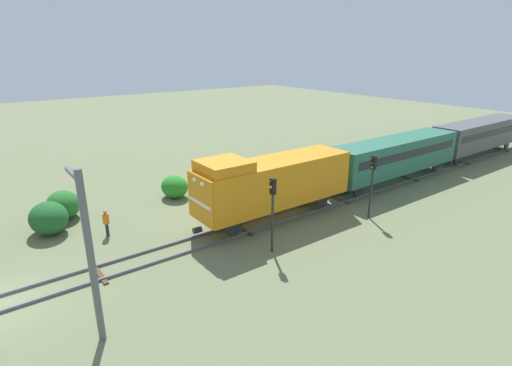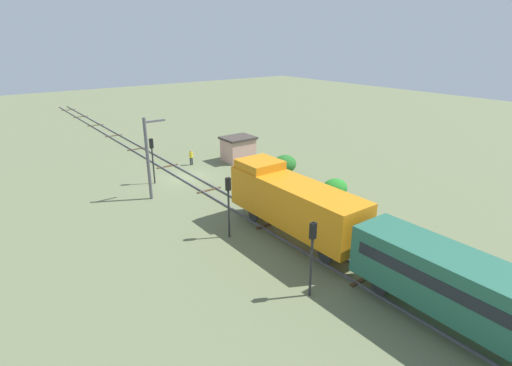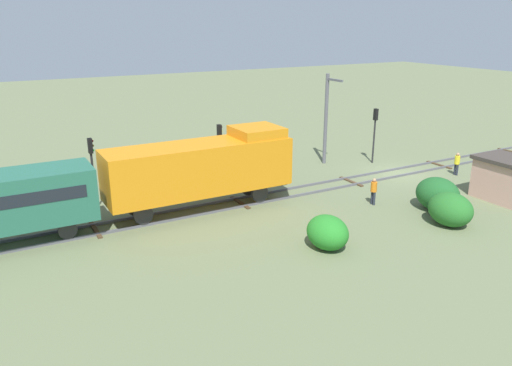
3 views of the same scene
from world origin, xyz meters
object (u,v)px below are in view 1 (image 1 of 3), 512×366
at_px(traffic_signal_mid, 273,202).
at_px(catenary_mast, 90,254).
at_px(passenger_car_trailing, 480,133).
at_px(traffic_signal_far, 372,176).
at_px(passenger_car_leading, 396,154).
at_px(locomotive, 272,181).
at_px(worker_by_signal, 106,221).

distance_m(traffic_signal_mid, catenary_mast, 10.08).
distance_m(passenger_car_trailing, traffic_signal_far, 22.64).
xyz_separation_m(passenger_car_leading, traffic_signal_far, (3.60, -7.74, 0.49)).
bearing_deg(traffic_signal_mid, locomotive, 141.43).
bearing_deg(locomotive, catenary_mast, -68.70).
relative_size(locomotive, traffic_signal_mid, 2.64).
xyz_separation_m(locomotive, passenger_car_leading, (0.00, 13.34, -0.25)).
height_order(traffic_signal_far, worker_by_signal, traffic_signal_far).
relative_size(worker_by_signal, catenary_mast, 0.24).
distance_m(passenger_car_trailing, worker_by_signal, 37.80).
distance_m(passenger_car_leading, traffic_signal_mid, 16.41).
distance_m(traffic_signal_mid, worker_by_signal, 10.46).
height_order(traffic_signal_mid, worker_by_signal, traffic_signal_mid).
bearing_deg(worker_by_signal, traffic_signal_mid, 162.14).
height_order(passenger_car_leading, worker_by_signal, passenger_car_leading).
height_order(passenger_car_leading, traffic_signal_mid, traffic_signal_mid).
xyz_separation_m(traffic_signal_mid, traffic_signal_far, (0.20, 8.30, -0.03)).
xyz_separation_m(passenger_car_leading, traffic_signal_mid, (3.40, -16.05, 0.52)).
bearing_deg(passenger_car_trailing, locomotive, -90.00).
xyz_separation_m(locomotive, traffic_signal_far, (3.60, 5.59, 0.24)).
xyz_separation_m(passenger_car_trailing, worker_by_signal, (-4.20, -37.54, -1.53)).
bearing_deg(catenary_mast, worker_by_signal, 161.54).
relative_size(passenger_car_trailing, catenary_mast, 1.97).
relative_size(traffic_signal_far, worker_by_signal, 2.56).
bearing_deg(traffic_signal_far, catenary_mast, -85.83).
height_order(passenger_car_trailing, catenary_mast, catenary_mast).
xyz_separation_m(passenger_car_trailing, traffic_signal_mid, (3.40, -30.65, 0.52)).
bearing_deg(worker_by_signal, passenger_car_trailing, -156.44).
relative_size(passenger_car_leading, catenary_mast, 1.97).
relative_size(locomotive, traffic_signal_far, 2.67).
bearing_deg(worker_by_signal, traffic_signal_far, -177.23).
xyz_separation_m(passenger_car_leading, catenary_mast, (4.93, -25.99, 1.26)).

